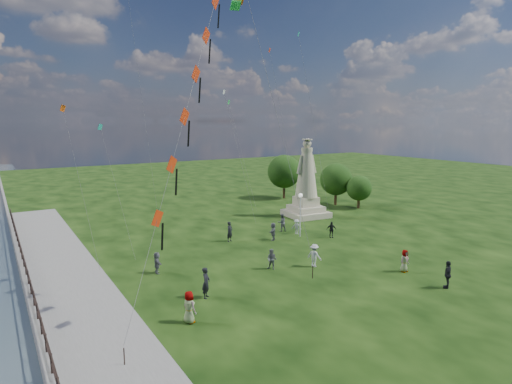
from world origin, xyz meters
TOP-DOWN VIEW (x-y plane):
  - ground at (36.75, 10.00)m, footprint 106.50×160.00m
  - waterfront at (-15.24, 8.99)m, footprint 200.00×200.00m
  - statue at (12.42, 18.71)m, footprint 4.72×4.72m
  - lamppost at (6.50, 12.17)m, footprint 0.38×0.38m
  - tree_row at (18.65, 25.25)m, footprint 7.72×14.56m
  - person_0 at (-7.17, 3.92)m, footprint 0.82×0.84m
  - person_1 at (-0.89, 6.00)m, footprint 0.79×0.88m
  - person_2 at (2.16, 4.84)m, footprint 0.95×1.25m
  - person_3 at (6.83, -3.00)m, footprint 1.21×1.05m
  - person_4 at (6.97, 0.52)m, footprint 0.85×0.57m
  - person_5 at (-8.28, 9.71)m, footprint 0.86×1.53m
  - person_6 at (0.03, 14.13)m, footprint 0.79×0.67m
  - person_7 at (6.16, 14.64)m, footprint 0.96×0.72m
  - person_8 at (6.76, 13.04)m, footprint 0.93×1.04m
  - person_9 at (8.72, 10.27)m, footprint 1.01×0.85m
  - person_10 at (-9.37, 1.39)m, footprint 0.76×0.98m
  - person_11 at (3.64, 12.46)m, footprint 1.51×1.54m
  - red_kite_train at (-7.65, 4.61)m, footprint 9.78×9.35m
  - small_kites at (2.12, 22.50)m, footprint 27.18×17.24m

SIDE VIEW (x-z plane):
  - ground at x=36.75m, z-range -0.60..0.00m
  - waterfront at x=-15.24m, z-range -0.82..0.69m
  - person_8 at x=6.76m, z-range 0.00..1.45m
  - person_9 at x=8.72m, z-range 0.00..1.54m
  - person_1 at x=-0.89m, z-range 0.00..1.54m
  - person_5 at x=-8.28m, z-range 0.00..1.56m
  - person_11 at x=3.64m, z-range 0.00..1.62m
  - person_4 at x=6.97m, z-range 0.00..1.64m
  - person_2 at x=2.16m, z-range 0.00..1.73m
  - person_7 at x=6.16m, z-range 0.00..1.76m
  - person_10 at x=-9.37m, z-range 0.00..1.77m
  - person_6 at x=0.03m, z-range 0.00..1.83m
  - person_3 at x=6.83m, z-range 0.00..1.84m
  - person_0 at x=-7.17m, z-range 0.00..1.94m
  - lamppost at x=6.50m, z-range 0.91..5.04m
  - statue at x=12.42m, z-range -1.08..7.73m
  - tree_row at x=18.65m, z-range 0.38..6.52m
  - red_kite_train at x=-7.65m, z-range 2.30..21.43m
  - small_kites at x=2.12m, z-range 0.09..26.88m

